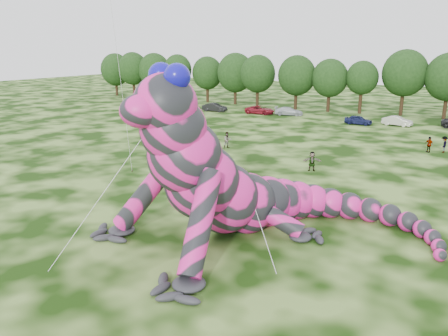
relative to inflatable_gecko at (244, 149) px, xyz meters
name	(u,v)px	position (x,y,z in m)	size (l,w,h in m)	color
ground	(118,236)	(-5.95, -4.57, -5.01)	(240.00, 240.00, 0.00)	#16330A
inflatable_gecko	(244,149)	(0.00, 0.00, 0.00)	(16.88, 20.05, 10.02)	#E21E8C
tree_0	(116,75)	(-60.50, 54.67, -0.26)	(6.91, 6.22, 9.51)	black
tree_1	(133,75)	(-54.30, 53.49, -0.11)	(6.74, 6.07, 9.81)	black
tree_2	(155,76)	(-48.96, 54.20, -0.19)	(7.04, 6.34, 9.64)	black
tree_3	(178,78)	(-41.66, 52.50, -0.29)	(5.81, 5.23, 9.44)	black
tree_4	(207,79)	(-35.59, 54.15, -0.48)	(6.22, 5.60, 9.06)	black
tree_5	(235,79)	(-29.07, 53.87, -0.11)	(7.16, 6.44, 9.80)	black
tree_6	(258,81)	(-23.50, 52.12, -0.27)	(6.52, 5.86, 9.49)	black
tree_7	(296,83)	(-16.03, 52.24, -0.27)	(6.68, 6.01, 9.48)	black
tree_8	(329,85)	(-10.16, 52.42, -0.54)	(6.14, 5.53, 8.94)	black
tree_9	(361,87)	(-4.88, 52.78, -0.67)	(5.27, 4.74, 8.68)	black
tree_10	(404,83)	(1.45, 54.01, 0.24)	(7.09, 6.38, 10.50)	black
tree_11	(448,86)	(7.84, 53.63, 0.02)	(7.01, 6.31, 10.07)	black
car_0	(156,104)	(-39.18, 41.72, -4.28)	(1.73, 4.31, 1.47)	white
car_1	(215,107)	(-27.35, 43.02, -4.29)	(1.52, 4.36, 1.44)	black
car_2	(260,110)	(-19.28, 44.14, -4.33)	(2.26, 4.90, 1.36)	maroon
car_3	(289,111)	(-14.54, 45.16, -4.35)	(1.87, 4.59, 1.33)	silver
car_4	(358,120)	(-2.57, 41.72, -4.36)	(1.55, 3.85, 1.31)	#181E4C
car_5	(397,121)	(2.46, 43.33, -4.34)	(1.41, 4.06, 1.34)	beige
spectator_4	(200,118)	(-22.60, 30.76, -4.16)	(0.83, 0.54, 1.70)	gray
spectator_5	(312,161)	(-0.55, 14.68, -4.13)	(1.63, 0.52, 1.76)	gray
spectator_1	(227,140)	(-11.56, 18.97, -4.10)	(0.88, 0.69, 1.82)	gray
spectator_2	(444,144)	(9.29, 28.36, -4.15)	(1.12, 0.64, 1.73)	gray
spectator_3	(429,144)	(7.91, 27.71, -4.17)	(0.99, 0.41, 1.68)	gray
spectator_0	(166,139)	(-17.59, 15.84, -4.08)	(0.68, 0.45, 1.87)	gray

